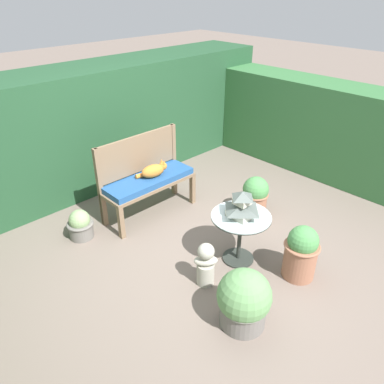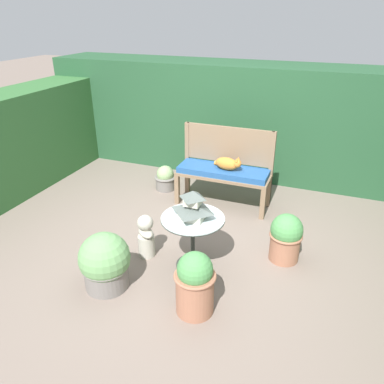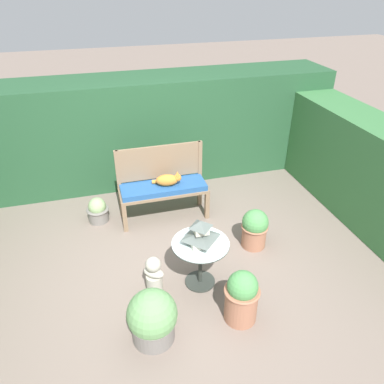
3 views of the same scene
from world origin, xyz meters
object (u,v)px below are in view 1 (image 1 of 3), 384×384
Objects in this scene: cat at (154,170)px; patio_table at (240,226)px; garden_bench at (149,183)px; garden_bust at (206,264)px; potted_plant_table_near at (301,252)px; potted_plant_hedge_corner at (244,300)px; pagoda_birdhouse at (242,206)px; potted_plant_bench_left at (255,196)px; potted_plant_patio_mid at (80,225)px.

cat is 1.40m from patio_table.
garden_bust is at bearing -106.32° from garden_bench.
garden_bust is (-0.42, -1.42, -0.21)m from garden_bench.
potted_plant_table_near is 0.91m from potted_plant_hedge_corner.
potted_plant_bench_left is at bearing 27.93° from pagoda_birdhouse.
potted_plant_bench_left is at bearing -30.36° from potted_plant_patio_mid.
garden_bench is at bearing 94.67° from patio_table.
cat is 0.66× the size of potted_plant_table_near.
potted_plant_table_near is at bearing -0.18° from potted_plant_hedge_corner.
potted_plant_table_near is 2.54m from potted_plant_patio_mid.
patio_table is 1.05× the size of potted_plant_table_near.
pagoda_birdhouse is at bearing -85.33° from garden_bench.
cat is at bearing -21.20° from garden_bench.
cat is at bearing 134.69° from potted_plant_bench_left.
potted_plant_bench_left is at bearing 59.01° from garden_bust.
garden_bench is at bearing 74.96° from potted_plant_hedge_corner.
cat reaches higher than potted_plant_patio_mid.
pagoda_birdhouse reaches higher than cat.
garden_bust is 0.81× the size of potted_plant_table_near.
cat is 0.74× the size of potted_plant_bench_left.
potted_plant_table_near reaches higher than garden_bust.
pagoda_birdhouse is (0.12, -1.41, 0.25)m from garden_bench.
patio_table is at bearing 112.75° from potted_plant_table_near.
pagoda_birdhouse is (0.00, 0.00, 0.25)m from patio_table.
pagoda_birdhouse is 0.61× the size of potted_plant_bench_left.
pagoda_birdhouse is 0.70m from garden_bust.
pagoda_birdhouse is 0.67× the size of garden_bust.
garden_bench is 2.05m from potted_plant_table_near.
patio_table is at bearing -85.33° from garden_bench.
potted_plant_hedge_corner is at bearing -105.04° from garden_bench.
potted_plant_patio_mid is (-1.30, 2.18, -0.13)m from potted_plant_table_near.
potted_plant_bench_left is 1.85m from potted_plant_hedge_corner.
pagoda_birdhouse is 0.76m from potted_plant_table_near.
potted_plant_table_near is at bearing -67.25° from pagoda_birdhouse.
pagoda_birdhouse reaches higher than patio_table.
potted_plant_table_near is (0.25, -0.60, -0.15)m from patio_table.
garden_bust is at bearing -72.09° from potted_plant_patio_mid.
garden_bench is 1.44m from pagoda_birdhouse.
cat is at bearing 92.17° from pagoda_birdhouse.
potted_plant_hedge_corner reaches higher than potted_plant_patio_mid.
potted_plant_hedge_corner is 2.21m from potted_plant_patio_mid.
pagoda_birdhouse is at bearing 42.38° from potted_plant_hedge_corner.
potted_plant_hedge_corner is (-0.60, -1.98, -0.35)m from cat.
potted_plant_table_near is (0.30, -1.99, -0.32)m from cat.
cat is at bearing -10.89° from potted_plant_patio_mid.
patio_table reaches higher than garden_bust.
garden_bust is 1.33× the size of potted_plant_patio_mid.
patio_table is at bearing -78.40° from cat.
potted_plant_bench_left is 0.88× the size of potted_plant_table_near.
potted_plant_hedge_corner is (-0.54, -2.01, -0.18)m from garden_bench.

